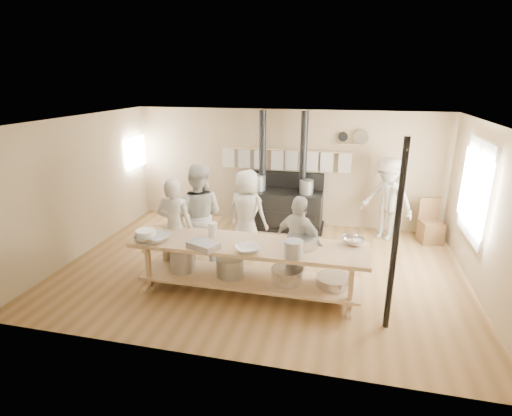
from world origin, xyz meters
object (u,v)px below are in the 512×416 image
Objects in this scene: cook_far_left at (175,227)px; cook_by_window at (387,199)px; stove at (281,205)px; cook_center at (247,213)px; roasting_pan at (203,245)px; chair at (430,230)px; cook_left at (199,215)px; prep_table at (248,263)px; cook_right at (299,243)px.

cook_far_left is 0.98× the size of cook_by_window.
cook_by_window is (2.24, -0.17, 0.35)m from stove.
roasting_pan is (-0.21, -1.80, 0.07)m from cook_center.
cook_by_window is at bearing -149.25° from cook_far_left.
cook_far_left is at bearing -164.19° from chair.
chair is at bearing -2.72° from stove.
cook_left is (-1.12, -2.18, 0.41)m from stove.
stove reaches higher than cook_center.
cook_by_window is at bearing 51.79° from prep_table.
stove is at bearing 89.96° from prep_table.
roasting_pan is at bearing 110.12° from cook_left.
prep_table is at bearing 139.36° from cook_left.
cook_by_window is (1.51, 2.49, 0.10)m from cook_right.
cook_center is 3.78× the size of roasting_pan.
stove reaches higher than cook_left.
chair is at bearing -141.31° from cook_center.
stove is at bearing 79.82° from roasting_pan.
stove is at bearing -87.16° from cook_center.
roasting_pan is at bearing -101.97° from cook_by_window.
roasting_pan is at bearing -152.58° from chair.
cook_center reaches higher than prep_table.
cook_by_window is at bearing -152.97° from cook_left.
prep_table is 2.07× the size of cook_by_window.
cook_far_left is 1.46m from cook_center.
stove is 1.40× the size of cook_left.
cook_center is 0.95× the size of cook_by_window.
cook_left is 1.28m from roasting_pan.
stove is at bearing 164.27° from chair.
roasting_pan is at bearing 100.68° from cook_center.
chair is at bearing 42.27° from prep_table.
stove is at bearing -154.45° from cook_by_window.
cook_by_window reaches higher than roasting_pan.
cook_by_window is 1.92× the size of chair.
roasting_pan is at bearing 54.77° from cook_right.
chair is (3.15, 2.87, -0.25)m from prep_table.
stove reaches higher than prep_table.
cook_left is at bearing -119.24° from cook_by_window.
cook_center is (0.97, 1.09, -0.03)m from cook_far_left.
cook_right is at bearing -91.36° from cook_by_window.
cook_by_window reaches higher than chair.
cook_center is 1.82× the size of chair.
cook_right is 1.51m from roasting_pan.
stove is 2.49m from cook_left.
stove is 3.02m from prep_table.
cook_far_left is 0.92× the size of cook_left.
cook_center is 1.07× the size of cook_right.
cook_by_window reaches higher than cook_far_left.
cook_far_left is at bearing 164.43° from prep_table.
chair is at bearing 30.95° from cook_by_window.
cook_center is at bearing -104.35° from stove.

